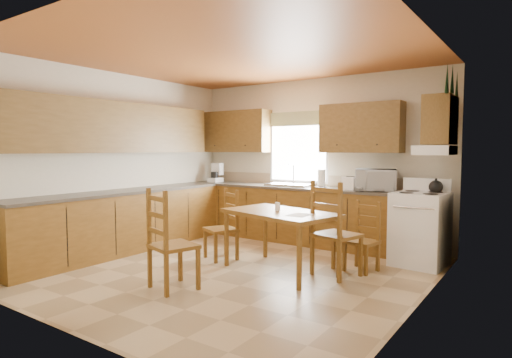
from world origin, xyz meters
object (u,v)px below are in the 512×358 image
Objects in this scene: chair_near_right at (337,229)px; dining_table at (280,241)px; chair_near_left at (173,239)px; chair_far_right at (362,237)px; stove at (420,230)px; microwave at (376,180)px; chair_far_left at (221,225)px.

dining_table is at bearing 35.69° from chair_near_right.
chair_near_left reaches higher than chair_far_right.
chair_near_left is (-0.62, -1.23, 0.17)m from dining_table.
microwave is (-0.73, 0.34, 0.61)m from stove.
chair_near_right is 0.42m from chair_far_right.
chair_far_left is at bearing -56.57° from chair_near_left.
chair_near_right is (0.65, 0.24, 0.19)m from dining_table.
dining_table is (-1.37, -1.31, -0.09)m from stove.
chair_far_left is at bearing -155.17° from microwave.
dining_table is at bearing -99.80° from chair_near_left.
stove is at bearing 63.79° from chair_far_right.
dining_table is at bearing -131.83° from stove.
chair_far_right is at bearing -122.31° from stove.
chair_near_left reaches higher than chair_far_left.
chair_far_left is (-1.66, -0.18, -0.09)m from chair_near_right.
microwave is 1.25m from chair_far_right.
microwave is 0.49× the size of chair_near_left.
chair_far_left reaches higher than dining_table.
microwave is at bearing 68.86° from chair_far_left.
chair_near_left is 1.35m from chair_far_left.
microwave is 3.19m from chair_near_left.
chair_far_right is at bearing -98.78° from microwave.
stove is 3.22m from chair_near_left.
chair_near_right is at bearing -119.19° from stove.
chair_far_right is (1.84, 0.54, -0.05)m from chair_far_left.
chair_near_left is at bearing -123.51° from stove.
chair_near_left reaches higher than stove.
chair_far_left is (-2.37, -1.25, 0.01)m from stove.
dining_table is 1.64× the size of chair_far_right.
stove is 0.67× the size of dining_table.
stove is at bearing -107.88° from chair_near_right.
chair_far_right is (0.83, 0.59, 0.05)m from dining_table.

